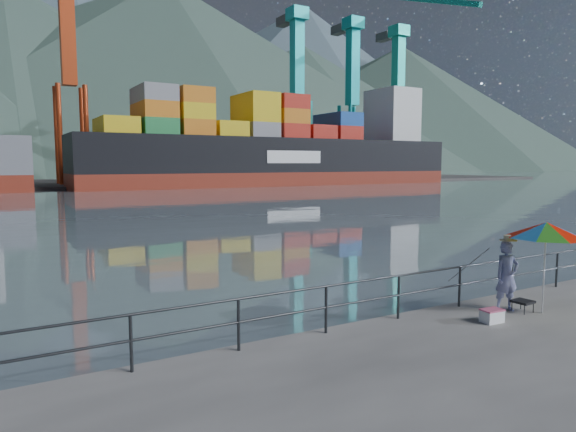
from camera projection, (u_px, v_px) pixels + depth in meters
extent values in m
cube|color=slate|center=(24.00, 178.00, 121.60)|extent=(500.00, 280.00, 0.00)
cube|color=#514F4C|center=(96.00, 182.00, 94.77)|extent=(200.00, 40.00, 0.40)
cylinder|color=#2D3033|center=(364.00, 281.00, 11.14)|extent=(22.00, 0.05, 0.05)
cylinder|color=#2D3033|center=(364.00, 301.00, 11.19)|extent=(22.00, 0.05, 0.05)
cube|color=#2D3033|center=(364.00, 303.00, 11.19)|extent=(22.00, 0.06, 1.00)
cone|color=#385147|center=(6.00, 77.00, 182.59)|extent=(282.88, 282.88, 68.00)
cone|color=#385147|center=(167.00, 76.00, 216.25)|extent=(332.80, 332.80, 80.00)
cone|color=#385147|center=(302.00, 108.00, 256.44)|extent=(257.92, 257.92, 62.00)
cone|color=#385147|center=(401.00, 108.00, 295.30)|extent=(291.20, 291.20, 70.00)
cube|color=#267F3F|center=(97.00, 175.00, 93.78)|extent=(6.00, 2.40, 2.60)
cube|color=#267F3F|center=(132.00, 161.00, 96.75)|extent=(6.00, 2.40, 7.80)
cube|color=gray|center=(166.00, 161.00, 100.00)|extent=(6.00, 2.40, 7.80)
cube|color=orange|center=(198.00, 174.00, 103.52)|extent=(6.00, 2.40, 2.60)
cube|color=orange|center=(228.00, 167.00, 106.63)|extent=(6.00, 2.40, 5.20)
cube|color=gray|center=(256.00, 167.00, 109.88)|extent=(6.00, 2.40, 5.20)
cube|color=red|center=(282.00, 167.00, 113.12)|extent=(6.00, 2.40, 5.20)
cube|color=orange|center=(307.00, 161.00, 116.23)|extent=(6.00, 2.40, 7.80)
cube|color=#267F3F|center=(330.00, 172.00, 119.75)|extent=(6.00, 2.40, 2.60)
cube|color=gray|center=(93.00, 161.00, 96.09)|extent=(6.00, 2.40, 7.80)
cube|color=gray|center=(129.00, 174.00, 99.60)|extent=(6.00, 2.40, 2.60)
cube|color=orange|center=(162.00, 168.00, 102.71)|extent=(6.00, 2.40, 5.20)
cube|color=red|center=(193.00, 161.00, 105.83)|extent=(6.00, 2.40, 7.80)
cube|color=red|center=(222.00, 173.00, 109.34)|extent=(6.00, 2.40, 2.60)
cube|color=gray|center=(250.00, 173.00, 112.59)|extent=(6.00, 2.40, 2.60)
cube|color=gray|center=(276.00, 173.00, 115.84)|extent=(6.00, 2.40, 2.60)
cube|color=#267F3F|center=(300.00, 167.00, 118.95)|extent=(6.00, 2.40, 5.20)
cube|color=yellow|center=(323.00, 172.00, 122.33)|extent=(6.00, 2.40, 2.60)
cube|color=gray|center=(91.00, 175.00, 98.94)|extent=(6.00, 2.40, 2.60)
cube|color=#267F3F|center=(125.00, 174.00, 102.18)|extent=(6.00, 2.40, 2.60)
imported|color=navy|center=(507.00, 276.00, 12.30)|extent=(0.70, 0.54, 1.69)
cylinder|color=white|center=(544.00, 272.00, 12.08)|extent=(0.04, 0.04, 1.99)
cone|color=#EA1600|center=(546.00, 230.00, 11.97)|extent=(2.29, 2.29, 0.37)
cube|color=black|center=(523.00, 302.00, 12.25)|extent=(0.45, 0.45, 0.06)
cube|color=#2D3033|center=(523.00, 307.00, 12.27)|extent=(0.36, 0.36, 0.22)
cube|color=white|center=(492.00, 316.00, 11.46)|extent=(0.49, 0.35, 0.27)
cylinder|color=black|center=(466.00, 300.00, 13.35)|extent=(0.47, 1.67, 1.22)
cube|color=maroon|center=(278.00, 179.00, 88.12)|extent=(66.75, 11.12, 2.50)
cube|color=black|center=(278.00, 155.00, 87.70)|extent=(66.75, 11.12, 5.60)
cube|color=silver|center=(392.00, 116.00, 99.56)|extent=(7.00, 8.90, 10.00)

